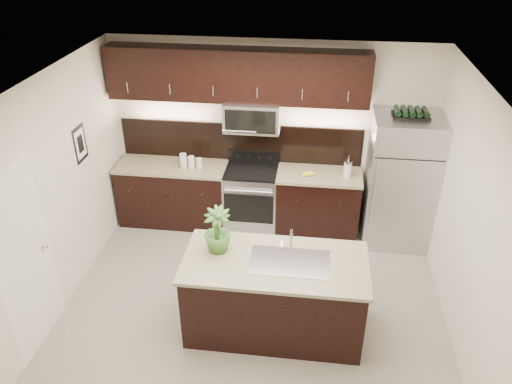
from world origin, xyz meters
TOP-DOWN VIEW (x-y plane):
  - ground at (0.00, 0.00)m, footprint 4.50×4.50m
  - room_walls at (-0.11, -0.04)m, footprint 4.52×4.02m
  - counter_run at (-0.46, 1.69)m, footprint 3.51×0.65m
  - upper_fixtures at (-0.43, 1.84)m, footprint 3.49×0.40m
  - island at (0.28, -0.35)m, footprint 1.96×0.96m
  - sink_faucet at (0.43, -0.34)m, footprint 0.84×0.50m
  - refrigerator at (1.80, 1.63)m, footprint 0.90×0.81m
  - wine_rack at (1.80, 1.63)m, footprint 0.46×0.28m
  - plant at (-0.36, -0.23)m, footprint 0.35×0.35m
  - canisters at (-1.13, 1.64)m, footprint 0.31×0.10m
  - french_press at (1.08, 1.64)m, footprint 0.11×0.11m
  - bananas at (0.50, 1.61)m, footprint 0.20×0.18m

SIDE VIEW (x-z plane):
  - ground at x=0.00m, z-range 0.00..0.00m
  - counter_run at x=-0.46m, z-range 0.00..0.94m
  - island at x=0.28m, z-range 0.00..0.94m
  - refrigerator at x=1.80m, z-range 0.00..1.86m
  - sink_faucet at x=0.43m, z-range 0.81..1.10m
  - bananas at x=0.50m, z-range 0.94..0.99m
  - canisters at x=-1.13m, z-range 0.93..1.14m
  - french_press at x=1.08m, z-range 0.90..1.22m
  - plant at x=-0.36m, z-range 0.94..1.45m
  - room_walls at x=-0.11m, z-range 0.34..3.05m
  - wine_rack at x=1.80m, z-range 1.86..1.97m
  - upper_fixtures at x=-0.43m, z-range 1.31..2.97m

